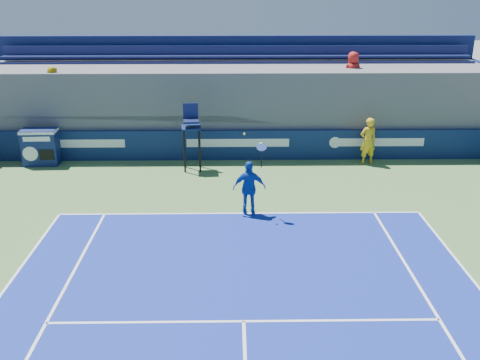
{
  "coord_description": "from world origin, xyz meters",
  "views": [
    {
      "loc": [
        -0.22,
        -2.99,
        6.73
      ],
      "look_at": [
        0.0,
        11.5,
        1.25
      ],
      "focal_mm": 40.0,
      "sensor_mm": 36.0,
      "label": 1
    }
  ],
  "objects_px": {
    "ball_person": "(368,141)",
    "umpire_chair": "(191,130)",
    "match_clock": "(41,146)",
    "tennis_player": "(249,188)"
  },
  "relations": [
    {
      "from": "ball_person",
      "to": "match_clock",
      "type": "bearing_deg",
      "value": -15.02
    },
    {
      "from": "ball_person",
      "to": "umpire_chair",
      "type": "xyz_separation_m",
      "value": [
        -6.68,
        -0.54,
        0.61
      ]
    },
    {
      "from": "match_clock",
      "to": "tennis_player",
      "type": "distance_m",
      "value": 9.15
    },
    {
      "from": "ball_person",
      "to": "match_clock",
      "type": "height_order",
      "value": "ball_person"
    },
    {
      "from": "ball_person",
      "to": "tennis_player",
      "type": "relative_size",
      "value": 0.71
    },
    {
      "from": "tennis_player",
      "to": "ball_person",
      "type": "bearing_deg",
      "value": 44.72
    },
    {
      "from": "ball_person",
      "to": "umpire_chair",
      "type": "bearing_deg",
      "value": -9.88
    },
    {
      "from": "match_clock",
      "to": "tennis_player",
      "type": "xyz_separation_m",
      "value": [
        7.82,
        -4.74,
        0.11
      ]
    },
    {
      "from": "ball_person",
      "to": "match_clock",
      "type": "relative_size",
      "value": 1.3
    },
    {
      "from": "match_clock",
      "to": "tennis_player",
      "type": "bearing_deg",
      "value": -31.2
    }
  ]
}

